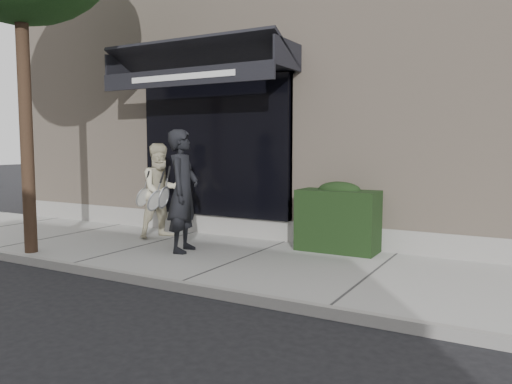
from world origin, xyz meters
The scene contains 7 objects.
ground centered at (0.00, 0.00, 0.00)m, with size 80.00×80.00×0.00m, color black.
sidewalk centered at (0.00, 0.00, 0.06)m, with size 20.00×3.00×0.12m, color #A1A09B.
curb centered at (0.00, -1.55, 0.07)m, with size 20.00×0.10×0.14m, color gray.
building_facade centered at (-0.01, 4.96, 2.74)m, with size 14.30×8.04×5.64m.
hedge centered at (1.10, 1.25, 0.66)m, with size 1.30×0.70×1.14m.
pedestrian_front centered at (-1.08, -0.04, 1.11)m, with size 0.78×0.86×1.98m.
pedestrian_back centered at (-2.19, 0.74, 1.00)m, with size 0.95×1.05×1.76m.
Camera 1 is at (3.86, -6.46, 1.85)m, focal length 35.00 mm.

